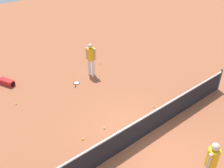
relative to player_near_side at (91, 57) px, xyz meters
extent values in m
plane|color=#9E5638|center=(1.29, 4.77, -1.01)|extent=(40.00, 40.00, 0.00)
cylinder|color=#4C4C51|center=(-3.71, 4.77, -0.47)|extent=(0.09, 0.09, 1.07)
cube|color=black|center=(1.29, 4.77, -0.55)|extent=(10.00, 0.02, 0.91)
cube|color=white|center=(1.29, 4.77, -0.07)|extent=(10.00, 0.04, 0.06)
cylinder|color=white|center=(-0.07, 0.09, -0.58)|extent=(0.20, 0.20, 0.85)
cylinder|color=white|center=(0.07, -0.09, -0.58)|extent=(0.20, 0.20, 0.85)
cylinder|color=yellow|center=(0.00, 0.00, 0.15)|extent=(0.48, 0.48, 0.62)
cylinder|color=beige|center=(-0.13, 0.17, 0.17)|extent=(0.13, 0.13, 0.58)
cylinder|color=beige|center=(0.13, -0.17, 0.17)|extent=(0.13, 0.13, 0.58)
sphere|color=beige|center=(0.00, 0.00, 0.58)|extent=(0.32, 0.32, 0.23)
cylinder|color=yellow|center=(1.15, 7.36, 0.15)|extent=(0.37, 0.37, 0.62)
cylinder|color=beige|center=(1.36, 7.38, 0.17)|extent=(0.10, 0.10, 0.58)
cylinder|color=beige|center=(0.93, 7.34, 0.17)|extent=(0.10, 0.10, 0.58)
sphere|color=beige|center=(1.15, 7.36, 0.58)|extent=(0.25, 0.25, 0.23)
torus|color=black|center=(1.02, 0.16, -1.00)|extent=(0.44, 0.44, 0.02)
cylinder|color=silver|center=(1.02, 0.16, -1.00)|extent=(0.38, 0.38, 0.00)
cylinder|color=black|center=(1.21, 0.37, -0.99)|extent=(0.21, 0.23, 0.03)
sphere|color=#C6E033|center=(3.93, -0.06, -0.98)|extent=(0.07, 0.07, 0.07)
sphere|color=#C6E033|center=(1.89, 4.30, -0.98)|extent=(0.07, 0.07, 0.07)
sphere|color=#C6E033|center=(1.98, 3.53, -0.98)|extent=(0.07, 0.07, 0.07)
sphere|color=#C6E033|center=(-1.01, -0.64, -0.98)|extent=(0.07, 0.07, 0.07)
sphere|color=#C6E033|center=(-0.43, 3.83, -0.98)|extent=(0.07, 0.07, 0.07)
sphere|color=#C6E033|center=(2.92, 3.49, -0.98)|extent=(0.07, 0.07, 0.07)
cube|color=#B21E1E|center=(3.64, -1.81, -0.87)|extent=(0.57, 0.85, 0.28)
cylinder|color=black|center=(3.50, -1.49, -0.87)|extent=(0.28, 0.20, 0.27)
camera|label=1|loc=(6.48, 9.43, 5.83)|focal=42.23mm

